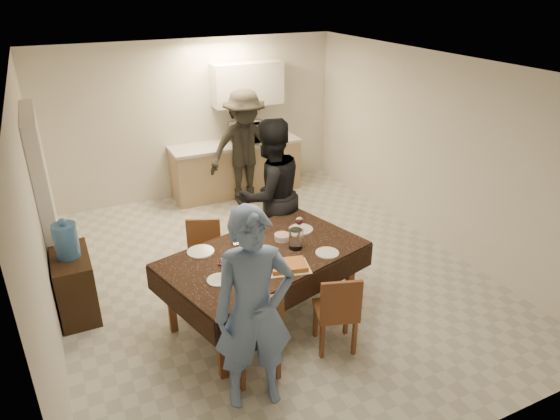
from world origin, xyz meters
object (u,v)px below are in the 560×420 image
Objects in this scene: person_near at (254,311)px; water_pitcher at (296,239)px; dining_table at (264,256)px; microwave at (249,132)px; savoury_tart at (288,266)px; water_jug at (66,241)px; person_kitchen at (245,148)px; wine_bottle at (257,240)px; person_far at (270,195)px; console at (75,285)px.

water_pitcher is at bearing 60.01° from person_near.
water_pitcher reaches higher than dining_table.
water_pitcher is 3.64m from microwave.
dining_table is at bearing 104.74° from savoury_tart.
savoury_tart is at bearing -34.64° from water_jug.
person_near is 4.36m from person_kitchen.
dining_table is 0.38m from water_pitcher.
wine_bottle is at bearing -109.48° from person_kitchen.
savoury_tart is 3.53m from person_kitchen.
person_far is (0.60, 1.00, 0.02)m from wine_bottle.
microwave is at bearing 69.21° from wine_bottle.
water_jug is 0.65× the size of microwave.
microwave is at bearing 73.39° from savoury_tart.
console is at bearing 135.00° from person_near.
microwave reaches higher than dining_table.
microwave is at bearing 38.67° from water_jug.
wine_bottle is at bearing 77.55° from person_near.
person_kitchen is at bearing 75.16° from savoury_tart.
savoury_tart is 0.22× the size of person_far.
dining_table is 5.57× the size of savoury_tart.
water_jug is 4.00m from microwave.
console is 4.06m from microwave.
microwave is (1.15, 3.86, 0.23)m from savoury_tart.
person_near is at bearing -114.44° from wine_bottle.
dining_table is 2.12m from water_jug.
person_near reaches higher than microwave.
person_near is 0.99× the size of person_kitchen.
person_near is (-1.80, -4.53, -0.13)m from microwave.
person_kitchen reaches higher than dining_table.
dining_table is at bearing 51.35° from person_far.
water_jug is 0.20× the size of person_near.
savoury_tart reaches higher than console.
person_kitchen is (-0.25, -0.45, -0.12)m from microwave.
person_kitchen is at bearing 35.48° from water_jug.
console is at bearing 136.39° from dining_table.
water_pitcher is 0.42m from savoury_tart.
wine_bottle is at bearing 109.23° from savoury_tart.
water_jug is (-1.87, 0.98, 0.14)m from dining_table.
person_near is at bearing -134.13° from savoury_tart.
microwave reaches higher than water_jug.
dining_table reaches higher than console.
savoury_tart is 0.22× the size of person_kitchen.
person_far is (2.42, 0.07, 0.06)m from water_jug.
water_pitcher is 0.11× the size of person_far.
person_kitchen is at bearing 55.74° from dining_table.
savoury_tart is at bearing -104.84° from person_kitchen.
console is 0.56m from water_jug.
wine_bottle is at bearing -27.09° from console.
person_kitchen is (1.00, 3.03, 0.17)m from dining_table.
microwave is at bearing 61.14° from person_kitchen.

